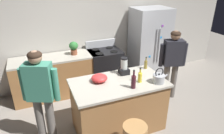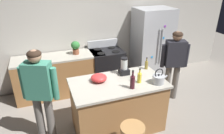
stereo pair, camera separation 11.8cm
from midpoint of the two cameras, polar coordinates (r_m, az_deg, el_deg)
name	(u,v)px [view 1 (the left image)]	position (r m, az deg, el deg)	size (l,w,h in m)	color
ground_plane	(118,126)	(3.99, 0.81, -16.10)	(14.00, 14.00, 0.00)	gray
back_wall	(86,31)	(5.03, -7.89, 10.05)	(8.00, 0.10, 2.70)	#BCB7AD
kitchen_island	(118,105)	(3.70, 0.85, -10.56)	(1.60, 0.89, 0.94)	#9E6B3D
back_counter_run	(59,76)	(4.84, -15.24, -2.41)	(2.00, 0.64, 0.94)	#9E6B3D
refrigerator	(149,45)	(5.32, 9.72, 6.07)	(0.90, 0.73, 1.87)	#B7BABF
stove_range	(105,68)	(5.02, -2.70, -0.33)	(0.76, 0.65, 1.12)	black
person_by_island_left	(40,90)	(3.35, -20.37, -6.09)	(0.58, 0.36, 1.62)	#66605B
person_by_sink_right	(172,59)	(4.52, 15.88, 2.18)	(0.59, 0.33, 1.56)	#66605B
bar_stool	(135,134)	(3.12, 5.27, -18.09)	(0.36, 0.36, 0.63)	#B7844C
potted_plant	(74,47)	(4.64, -11.41, 5.45)	(0.20, 0.20, 0.30)	brown
blender_appliance	(124,67)	(3.67, 2.46, -0.05)	(0.17, 0.17, 0.31)	black
bottle_soda	(140,77)	(3.43, 6.86, -2.81)	(0.07, 0.07, 0.26)	yellow
bottle_vinegar	(146,64)	(3.94, 8.59, 0.75)	(0.06, 0.06, 0.24)	olive
bottle_wine	(133,81)	(3.23, 5.01, -4.06)	(0.08, 0.08, 0.32)	#471923
mixing_bowl	(99,78)	(3.45, -4.54, -3.11)	(0.27, 0.27, 0.12)	red
tea_kettle	(159,78)	(3.47, 12.03, -3.09)	(0.28, 0.20, 0.27)	#B7BABF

